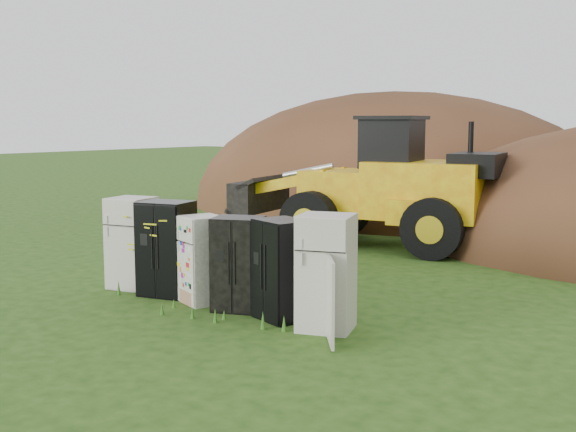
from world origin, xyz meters
name	(u,v)px	position (x,y,z in m)	size (l,w,h in m)	color
ground	(224,306)	(0.00, 0.00, 0.00)	(120.00, 120.00, 0.00)	#224312
fridge_leftmost	(132,243)	(-2.43, -0.02, 0.90)	(0.79, 0.76, 1.80)	silver
fridge_black_side	(167,248)	(-1.44, -0.02, 0.90)	(0.93, 0.74, 1.79)	black
fridge_sticker	(203,260)	(-0.48, -0.03, 0.80)	(0.71, 0.65, 1.59)	white
fridge_dark_mid	(238,264)	(0.36, 0.00, 0.82)	(0.84, 0.68, 1.64)	black
fridge_black_right	(282,270)	(1.33, 0.02, 0.84)	(0.84, 0.70, 1.68)	black
fridge_open_door	(326,272)	(2.26, -0.03, 0.92)	(0.83, 0.77, 1.84)	silver
wheel_loader	(360,181)	(-1.62, 7.00, 1.71)	(7.07, 2.87, 3.42)	yellow
dirt_mound_left	(392,209)	(-4.98, 14.51, 0.00)	(16.74, 12.55, 8.78)	#432715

